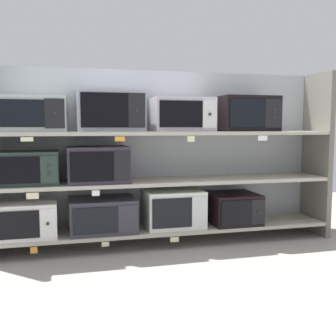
{
  "coord_description": "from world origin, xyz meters",
  "views": [
    {
      "loc": [
        -0.85,
        -3.31,
        1.01
      ],
      "look_at": [
        0.0,
        0.0,
        0.66
      ],
      "focal_mm": 43.02,
      "sensor_mm": 36.0,
      "label": 1
    }
  ],
  "objects_px": {
    "microwave_4": "(29,168)",
    "microwave_7": "(111,111)",
    "microwave_0": "(29,218)",
    "microwave_8": "(182,115)",
    "microwave_6": "(31,114)",
    "microwave_1": "(103,215)",
    "microwave_2": "(174,208)",
    "microwave_5": "(98,164)",
    "microwave_3": "(233,208)",
    "microwave_9": "(247,114)"
  },
  "relations": [
    {
      "from": "microwave_0",
      "to": "microwave_7",
      "type": "bearing_deg",
      "value": -0.02
    },
    {
      "from": "microwave_6",
      "to": "microwave_7",
      "type": "bearing_deg",
      "value": -0.03
    },
    {
      "from": "microwave_1",
      "to": "microwave_7",
      "type": "bearing_deg",
      "value": -0.17
    },
    {
      "from": "microwave_1",
      "to": "microwave_5",
      "type": "height_order",
      "value": "microwave_5"
    },
    {
      "from": "microwave_4",
      "to": "microwave_8",
      "type": "relative_size",
      "value": 0.89
    },
    {
      "from": "microwave_9",
      "to": "microwave_3",
      "type": "bearing_deg",
      "value": -179.93
    },
    {
      "from": "microwave_0",
      "to": "microwave_3",
      "type": "distance_m",
      "value": 1.74
    },
    {
      "from": "microwave_0",
      "to": "microwave_6",
      "type": "bearing_deg",
      "value": 0.14
    },
    {
      "from": "microwave_0",
      "to": "microwave_7",
      "type": "xyz_separation_m",
      "value": [
        0.66,
        -0.0,
        0.85
      ]
    },
    {
      "from": "microwave_2",
      "to": "microwave_7",
      "type": "distance_m",
      "value": 0.99
    },
    {
      "from": "microwave_2",
      "to": "microwave_3",
      "type": "distance_m",
      "value": 0.55
    },
    {
      "from": "microwave_4",
      "to": "microwave_7",
      "type": "relative_size",
      "value": 0.86
    },
    {
      "from": "microwave_3",
      "to": "microwave_5",
      "type": "height_order",
      "value": "microwave_5"
    },
    {
      "from": "microwave_4",
      "to": "microwave_6",
      "type": "relative_size",
      "value": 0.88
    },
    {
      "from": "microwave_8",
      "to": "microwave_9",
      "type": "bearing_deg",
      "value": -0.0
    },
    {
      "from": "microwave_1",
      "to": "microwave_2",
      "type": "relative_size",
      "value": 1.08
    },
    {
      "from": "microwave_2",
      "to": "microwave_3",
      "type": "xyz_separation_m",
      "value": [
        0.55,
        -0.0,
        -0.03
      ]
    },
    {
      "from": "microwave_0",
      "to": "microwave_8",
      "type": "distance_m",
      "value": 1.51
    },
    {
      "from": "microwave_4",
      "to": "microwave_5",
      "type": "xyz_separation_m",
      "value": [
        0.54,
        -0.0,
        0.02
      ]
    },
    {
      "from": "microwave_7",
      "to": "microwave_6",
      "type": "bearing_deg",
      "value": 179.97
    },
    {
      "from": "microwave_4",
      "to": "microwave_8",
      "type": "bearing_deg",
      "value": 0.0
    },
    {
      "from": "microwave_1",
      "to": "microwave_8",
      "type": "relative_size",
      "value": 1.05
    },
    {
      "from": "microwave_5",
      "to": "microwave_8",
      "type": "height_order",
      "value": "microwave_8"
    },
    {
      "from": "microwave_0",
      "to": "microwave_8",
      "type": "height_order",
      "value": "microwave_8"
    },
    {
      "from": "microwave_2",
      "to": "microwave_3",
      "type": "height_order",
      "value": "microwave_2"
    },
    {
      "from": "microwave_4",
      "to": "microwave_7",
      "type": "xyz_separation_m",
      "value": [
        0.65,
        -0.0,
        0.45
      ]
    },
    {
      "from": "microwave_6",
      "to": "microwave_7",
      "type": "height_order",
      "value": "microwave_7"
    },
    {
      "from": "microwave_7",
      "to": "microwave_1",
      "type": "bearing_deg",
      "value": 179.83
    },
    {
      "from": "microwave_6",
      "to": "microwave_9",
      "type": "height_order",
      "value": "microwave_9"
    },
    {
      "from": "microwave_9",
      "to": "microwave_2",
      "type": "bearing_deg",
      "value": 180.0
    },
    {
      "from": "microwave_3",
      "to": "microwave_8",
      "type": "height_order",
      "value": "microwave_8"
    },
    {
      "from": "microwave_1",
      "to": "microwave_6",
      "type": "bearing_deg",
      "value": 179.99
    },
    {
      "from": "microwave_1",
      "to": "microwave_7",
      "type": "distance_m",
      "value": 0.86
    },
    {
      "from": "microwave_6",
      "to": "microwave_8",
      "type": "height_order",
      "value": "microwave_8"
    },
    {
      "from": "microwave_0",
      "to": "microwave_8",
      "type": "bearing_deg",
      "value": -0.0
    },
    {
      "from": "microwave_5",
      "to": "microwave_6",
      "type": "height_order",
      "value": "microwave_6"
    },
    {
      "from": "microwave_5",
      "to": "microwave_8",
      "type": "xyz_separation_m",
      "value": [
        0.72,
        0.0,
        0.41
      ]
    },
    {
      "from": "microwave_4",
      "to": "microwave_9",
      "type": "relative_size",
      "value": 0.9
    },
    {
      "from": "microwave_3",
      "to": "microwave_4",
      "type": "distance_m",
      "value": 1.78
    },
    {
      "from": "microwave_0",
      "to": "microwave_9",
      "type": "distance_m",
      "value": 2.04
    },
    {
      "from": "microwave_5",
      "to": "microwave_8",
      "type": "bearing_deg",
      "value": 0.01
    },
    {
      "from": "microwave_0",
      "to": "microwave_2",
      "type": "bearing_deg",
      "value": -0.0
    },
    {
      "from": "microwave_2",
      "to": "microwave_5",
      "type": "distance_m",
      "value": 0.75
    },
    {
      "from": "microwave_0",
      "to": "microwave_1",
      "type": "height_order",
      "value": "microwave_0"
    },
    {
      "from": "microwave_3",
      "to": "microwave_1",
      "type": "bearing_deg",
      "value": 179.99
    },
    {
      "from": "microwave_0",
      "to": "microwave_4",
      "type": "bearing_deg",
      "value": -0.44
    },
    {
      "from": "microwave_0",
      "to": "microwave_5",
      "type": "distance_m",
      "value": 0.69
    },
    {
      "from": "microwave_5",
      "to": "microwave_9",
      "type": "bearing_deg",
      "value": 0.0
    },
    {
      "from": "microwave_7",
      "to": "microwave_0",
      "type": "bearing_deg",
      "value": 179.98
    },
    {
      "from": "microwave_5",
      "to": "microwave_3",
      "type": "bearing_deg",
      "value": -0.0
    }
  ]
}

